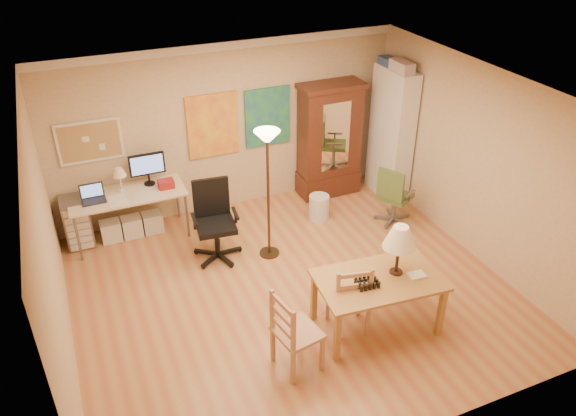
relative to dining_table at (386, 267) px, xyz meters
name	(u,v)px	position (x,y,z in m)	size (l,w,h in m)	color
floor	(292,290)	(-0.75, 1.01, -0.86)	(5.50, 5.50, 0.00)	#B1653E
crown_molding	(224,46)	(-0.75, 3.47, 1.78)	(5.50, 0.08, 0.12)	white
corkboard	(90,141)	(-2.80, 3.48, 0.64)	(0.90, 0.04, 0.62)	tan
art_panel_left	(213,125)	(-1.00, 3.48, 0.59)	(0.80, 0.04, 1.00)	yellow
art_panel_right	(268,117)	(-0.10, 3.48, 0.59)	(0.75, 0.04, 0.95)	#235E8E
dining_table	(386,267)	(0.00, 0.00, 0.00)	(1.52, 0.99, 1.36)	olive
ladder_chair_back	(349,299)	(-0.41, 0.09, -0.41)	(0.53, 0.51, 0.97)	#AA7A4D
ladder_chair_left	(295,334)	(-1.24, -0.22, -0.39)	(0.53, 0.54, 1.02)	#AA7A4D
torchiere_lamp	(267,158)	(-0.71, 1.91, 0.68)	(0.35, 0.35, 1.92)	#3D2918
computer_desk	(131,209)	(-2.42, 3.17, -0.40)	(1.66, 0.73, 1.26)	beige
office_chair_black	(216,238)	(-1.42, 2.16, -0.55)	(0.71, 0.71, 1.15)	black
office_chair_green	(393,208)	(1.39, 1.96, -0.60)	(0.61, 0.60, 0.97)	slate
drawer_cart	(77,222)	(-3.20, 3.25, -0.48)	(0.38, 0.46, 0.76)	slate
armoire	(329,147)	(0.90, 3.25, -0.02)	(1.05, 0.50, 1.93)	#3B1B10
bookshelf	(391,135)	(1.80, 2.81, 0.23)	(0.33, 0.88, 2.19)	white
wastebin	(319,207)	(0.38, 2.51, -0.66)	(0.32, 0.32, 0.40)	silver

